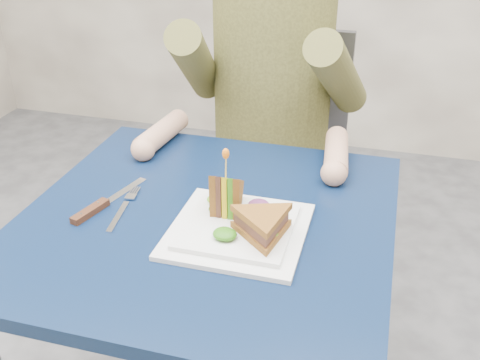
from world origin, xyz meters
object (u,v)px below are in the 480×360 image
(table, at_px, (208,247))
(fork, at_px, (123,209))
(plate, at_px, (238,229))
(sandwich_flat, at_px, (263,225))
(diner, at_px, (272,51))
(knife, at_px, (97,207))
(sandwich_upright, at_px, (226,195))
(chair, at_px, (276,155))

(table, xyz_separation_m, fork, (-0.17, -0.03, 0.08))
(plate, bearing_deg, sandwich_flat, -24.44)
(table, bearing_deg, plate, -28.95)
(diner, relative_size, knife, 3.40)
(plate, relative_size, knife, 1.19)
(table, bearing_deg, sandwich_upright, 1.49)
(chair, height_order, fork, chair)
(table, height_order, fork, fork)
(plate, xyz_separation_m, sandwich_flat, (0.05, -0.03, 0.04))
(sandwich_flat, bearing_deg, table, 152.85)
(sandwich_flat, relative_size, knife, 0.88)
(fork, bearing_deg, table, 8.99)
(table, distance_m, plate, 0.13)
(chair, xyz_separation_m, sandwich_upright, (0.04, -0.69, 0.24))
(chair, distance_m, plate, 0.77)
(chair, height_order, diner, diner)
(sandwich_flat, bearing_deg, diner, 101.68)
(diner, relative_size, plate, 2.87)
(table, xyz_separation_m, diner, (-0.00, 0.58, 0.26))
(fork, distance_m, knife, 0.05)
(sandwich_flat, bearing_deg, chair, 100.00)
(plate, bearing_deg, diner, 97.24)
(chair, xyz_separation_m, knife, (-0.23, -0.73, 0.20))
(chair, xyz_separation_m, plate, (0.08, -0.74, 0.20))
(diner, height_order, sandwich_upright, diner)
(fork, bearing_deg, knife, -166.79)
(plate, relative_size, fork, 1.45)
(sandwich_upright, height_order, knife, sandwich_upright)
(chair, bearing_deg, table, -90.00)
(diner, relative_size, sandwich_upright, 5.50)
(chair, height_order, knife, chair)
(sandwich_flat, height_order, fork, sandwich_flat)
(sandwich_flat, xyz_separation_m, knife, (-0.36, 0.03, -0.04))
(knife, bearing_deg, sandwich_upright, 8.66)
(table, relative_size, knife, 3.43)
(sandwich_flat, relative_size, fork, 1.07)
(sandwich_upright, relative_size, fork, 0.75)
(table, distance_m, diner, 0.64)
(diner, bearing_deg, sandwich_flat, -78.32)
(table, bearing_deg, diner, 90.00)
(diner, distance_m, fork, 0.66)
(sandwich_upright, bearing_deg, plate, -50.63)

